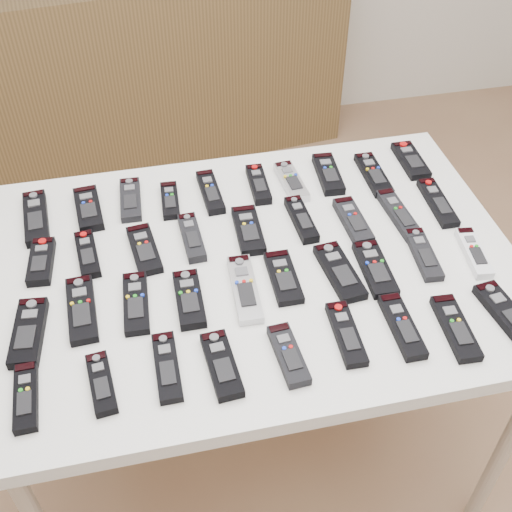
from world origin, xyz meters
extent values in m
plane|color=#885F45|center=(0.00, 0.00, 0.00)|extent=(4.00, 4.00, 0.00)
cube|color=white|center=(-0.09, 0.09, 0.76)|extent=(1.25, 0.88, 0.04)
cylinder|color=beige|center=(0.47, -0.29, 0.37)|extent=(0.04, 0.04, 0.74)
cylinder|color=beige|center=(-0.66, 0.47, 0.37)|extent=(0.04, 0.04, 0.74)
cylinder|color=beige|center=(0.47, 0.47, 0.37)|extent=(0.04, 0.04, 0.74)
cube|color=#4E3A1F|center=(-0.19, 1.78, 0.43)|extent=(1.74, 0.57, 0.86)
cube|color=black|center=(-0.61, 0.36, 0.79)|extent=(0.07, 0.20, 0.02)
cube|color=black|center=(-0.47, 0.37, 0.79)|extent=(0.08, 0.17, 0.02)
cube|color=black|center=(-0.37, 0.38, 0.79)|extent=(0.06, 0.17, 0.02)
cube|color=black|center=(-0.26, 0.36, 0.79)|extent=(0.05, 0.14, 0.02)
cube|color=black|center=(-0.16, 0.37, 0.79)|extent=(0.05, 0.17, 0.02)
cube|color=black|center=(-0.02, 0.38, 0.79)|extent=(0.05, 0.16, 0.02)
cube|color=#B7B7BC|center=(0.07, 0.37, 0.79)|extent=(0.06, 0.17, 0.02)
cube|color=black|center=(0.17, 0.38, 0.79)|extent=(0.07, 0.17, 0.02)
cube|color=black|center=(0.30, 0.35, 0.79)|extent=(0.05, 0.18, 0.02)
cube|color=black|center=(0.42, 0.39, 0.79)|extent=(0.06, 0.16, 0.02)
cube|color=black|center=(-0.59, 0.19, 0.79)|extent=(0.06, 0.15, 0.02)
cube|color=black|center=(-0.48, 0.20, 0.79)|extent=(0.06, 0.16, 0.02)
cube|color=black|center=(-0.35, 0.18, 0.79)|extent=(0.08, 0.17, 0.02)
cube|color=black|center=(-0.23, 0.20, 0.79)|extent=(0.05, 0.16, 0.02)
cube|color=black|center=(-0.09, 0.20, 0.79)|extent=(0.07, 0.17, 0.02)
cube|color=black|center=(0.05, 0.21, 0.79)|extent=(0.05, 0.17, 0.02)
cube|color=black|center=(0.18, 0.18, 0.79)|extent=(0.06, 0.17, 0.02)
cube|color=black|center=(0.30, 0.18, 0.79)|extent=(0.06, 0.19, 0.02)
cube|color=black|center=(0.42, 0.20, 0.79)|extent=(0.05, 0.19, 0.02)
cube|color=black|center=(-0.61, -0.02, 0.79)|extent=(0.08, 0.18, 0.02)
cube|color=black|center=(-0.50, 0.02, 0.79)|extent=(0.07, 0.19, 0.02)
cube|color=black|center=(-0.38, 0.01, 0.79)|extent=(0.06, 0.18, 0.02)
cube|color=black|center=(-0.26, 0.00, 0.79)|extent=(0.06, 0.16, 0.02)
cube|color=#B7B7BC|center=(-0.14, 0.00, 0.79)|extent=(0.06, 0.20, 0.02)
cube|color=black|center=(-0.04, 0.02, 0.79)|extent=(0.06, 0.16, 0.02)
cube|color=black|center=(0.09, 0.01, 0.79)|extent=(0.08, 0.19, 0.02)
cube|color=black|center=(0.17, 0.00, 0.79)|extent=(0.07, 0.18, 0.02)
cube|color=black|center=(0.30, 0.03, 0.79)|extent=(0.06, 0.17, 0.02)
cube|color=silver|center=(0.42, 0.00, 0.79)|extent=(0.06, 0.17, 0.02)
cube|color=black|center=(-0.61, -0.19, 0.79)|extent=(0.05, 0.16, 0.02)
cube|color=black|center=(-0.46, -0.19, 0.79)|extent=(0.06, 0.15, 0.02)
cube|color=black|center=(-0.33, -0.17, 0.79)|extent=(0.05, 0.17, 0.02)
cube|color=black|center=(-0.23, -0.19, 0.79)|extent=(0.07, 0.17, 0.02)
cube|color=black|center=(-0.09, -0.20, 0.79)|extent=(0.06, 0.16, 0.02)
cube|color=black|center=(0.05, -0.17, 0.79)|extent=(0.05, 0.17, 0.02)
cube|color=black|center=(0.17, -0.18, 0.79)|extent=(0.05, 0.17, 0.02)
cube|color=black|center=(0.28, -0.20, 0.79)|extent=(0.06, 0.18, 0.02)
cube|color=black|center=(0.40, -0.20, 0.79)|extent=(0.08, 0.20, 0.02)
camera|label=1|loc=(-0.32, -0.98, 1.84)|focal=45.00mm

